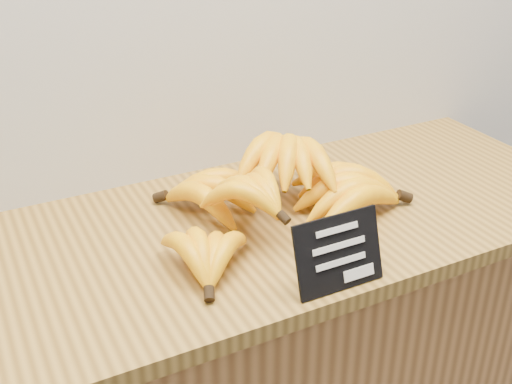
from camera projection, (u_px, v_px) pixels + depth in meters
name	position (u px, v px, depth m)	size (l,w,h in m)	color
counter_top	(244.00, 231.00, 1.17)	(1.42, 0.54, 0.03)	olive
chalkboard_sign	(339.00, 253.00, 0.98)	(0.15, 0.01, 0.12)	black
banana_pile	(273.00, 192.00, 1.16)	(0.54, 0.40, 0.13)	#FFB50A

